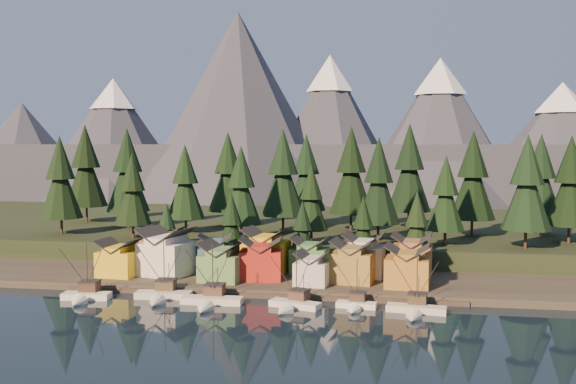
% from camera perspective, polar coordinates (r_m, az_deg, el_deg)
% --- Properties ---
extents(ground, '(500.00, 500.00, 0.00)m').
position_cam_1_polar(ground, '(113.33, -4.23, -11.14)').
color(ground, black).
rests_on(ground, ground).
extents(shore_strip, '(400.00, 50.00, 1.50)m').
position_cam_1_polar(shore_strip, '(151.27, -0.60, -6.91)').
color(shore_strip, '#312B24').
rests_on(shore_strip, ground).
extents(hillside, '(420.00, 100.00, 6.00)m').
position_cam_1_polar(hillside, '(199.66, 1.94, -3.53)').
color(hillside, black).
rests_on(hillside, ground).
extents(dock, '(80.00, 4.00, 1.00)m').
position_cam_1_polar(dock, '(128.78, -2.46, -9.02)').
color(dock, '#42382F').
rests_on(dock, ground).
extents(mountain_ridge, '(560.00, 190.00, 90.00)m').
position_cam_1_polar(mountain_ridge, '(321.12, 4.14, 3.54)').
color(mountain_ridge, '#424555').
rests_on(mountain_ridge, ground).
extents(boat_0, '(9.73, 10.42, 12.26)m').
position_cam_1_polar(boat_0, '(130.95, -17.66, -8.12)').
color(boat_0, white).
rests_on(boat_0, ground).
extents(boat_1, '(11.45, 12.30, 12.57)m').
position_cam_1_polar(boat_1, '(127.85, -11.17, -8.35)').
color(boat_1, beige).
rests_on(boat_1, ground).
extents(boat_2, '(11.95, 12.97, 12.52)m').
position_cam_1_polar(boat_2, '(122.05, -6.94, -8.94)').
color(boat_2, beige).
rests_on(boat_2, ground).
extents(boat_4, '(10.26, 10.75, 11.46)m').
position_cam_1_polar(boat_4, '(118.76, 0.40, -9.32)').
color(boat_4, silver).
rests_on(boat_4, ground).
extents(boat_5, '(7.77, 8.32, 10.08)m').
position_cam_1_polar(boat_5, '(119.54, 6.04, -9.32)').
color(boat_5, white).
rests_on(boat_5, ground).
extents(boat_6, '(11.17, 11.93, 11.55)m').
position_cam_1_polar(boat_6, '(117.57, 11.28, -9.59)').
color(boat_6, beige).
rests_on(boat_6, ground).
extents(house_front_0, '(8.53, 8.13, 7.95)m').
position_cam_1_polar(house_front_0, '(144.59, -14.82, -5.59)').
color(house_front_0, gold).
rests_on(house_front_0, shore_strip).
extents(house_front_1, '(11.96, 11.67, 10.34)m').
position_cam_1_polar(house_front_1, '(143.28, -10.77, -5.11)').
color(house_front_1, silver).
rests_on(house_front_1, shore_strip).
extents(house_front_2, '(9.19, 9.25, 8.25)m').
position_cam_1_polar(house_front_2, '(135.76, -5.87, -6.04)').
color(house_front_2, '#558246').
rests_on(house_front_2, shore_strip).
extents(house_front_3, '(9.70, 9.34, 8.93)m').
position_cam_1_polar(house_front_3, '(136.82, -2.42, -5.79)').
color(house_front_3, '#A52219').
rests_on(house_front_3, shore_strip).
extents(house_front_4, '(7.40, 7.87, 6.79)m').
position_cam_1_polar(house_front_4, '(131.48, 2.19, -6.71)').
color(house_front_4, beige).
rests_on(house_front_4, shore_strip).
extents(house_front_5, '(9.40, 8.73, 8.91)m').
position_cam_1_polar(house_front_5, '(134.01, 5.76, -6.03)').
color(house_front_5, olive).
rests_on(house_front_5, shore_strip).
extents(house_front_6, '(9.30, 8.87, 8.60)m').
position_cam_1_polar(house_front_6, '(131.23, 10.56, -6.37)').
color(house_front_6, '#A26F29').
rests_on(house_front_6, shore_strip).
extents(house_back_0, '(9.21, 8.86, 9.84)m').
position_cam_1_polar(house_back_0, '(149.44, -10.94, -4.83)').
color(house_back_0, '#AC763D').
rests_on(house_back_0, shore_strip).
extents(house_back_1, '(8.93, 9.00, 8.40)m').
position_cam_1_polar(house_back_1, '(145.39, -6.46, -5.33)').
color(house_back_1, '#335B7A').
rests_on(house_back_1, shore_strip).
extents(house_back_2, '(10.43, 9.77, 9.97)m').
position_cam_1_polar(house_back_2, '(143.43, -1.97, -5.10)').
color(house_back_2, gold).
rests_on(house_back_2, shore_strip).
extents(house_back_3, '(8.53, 7.73, 8.10)m').
position_cam_1_polar(house_back_3, '(142.70, 1.94, -5.55)').
color(house_back_3, '#427B43').
rests_on(house_back_3, shore_strip).
extents(house_back_4, '(9.40, 9.09, 9.31)m').
position_cam_1_polar(house_back_4, '(140.57, 6.76, -5.47)').
color(house_back_4, silver).
rests_on(house_back_4, shore_strip).
extents(house_back_5, '(9.09, 9.19, 9.35)m').
position_cam_1_polar(house_back_5, '(141.31, 10.94, -5.46)').
color(house_back_5, '#905E33').
rests_on(house_back_5, shore_strip).
extents(tree_hill_0, '(11.35, 11.35, 26.44)m').
position_cam_1_polar(tree_hill_0, '(181.26, -19.57, 0.98)').
color(tree_hill_0, '#332319').
rests_on(tree_hill_0, hillside).
extents(tree_hill_1, '(12.37, 12.37, 28.81)m').
position_cam_1_polar(tree_hill_1, '(190.19, -14.07, 1.63)').
color(tree_hill_1, '#332319').
rests_on(tree_hill_1, hillside).
extents(tree_hill_2, '(9.40, 9.40, 21.89)m').
position_cam_1_polar(tree_hill_2, '(168.12, -13.65, 0.01)').
color(tree_hill_2, '#332319').
rests_on(tree_hill_2, hillside).
extents(tree_hill_3, '(10.36, 10.36, 24.14)m').
position_cam_1_polar(tree_hill_3, '(175.65, -9.11, 0.66)').
color(tree_hill_3, '#332319').
rests_on(tree_hill_3, hillside).
extents(tree_hill_4, '(11.92, 11.92, 27.77)m').
position_cam_1_polar(tree_hill_4, '(187.58, -5.34, 1.53)').
color(tree_hill_4, '#332319').
rests_on(tree_hill_4, hillside).
extents(tree_hill_5, '(10.21, 10.21, 23.78)m').
position_cam_1_polar(tree_hill_5, '(161.05, -4.18, 0.31)').
color(tree_hill_5, '#332319').
rests_on(tree_hill_5, hillside).
extents(tree_hill_6, '(12.18, 12.18, 28.38)m').
position_cam_1_polar(tree_hill_6, '(173.92, -0.45, 1.45)').
color(tree_hill_6, '#332319').
rests_on(tree_hill_6, hillside).
extents(tree_hill_7, '(8.27, 8.27, 19.26)m').
position_cam_1_polar(tree_hill_7, '(155.98, 2.09, -0.72)').
color(tree_hill_7, '#332319').
rests_on(tree_hill_7, hillside).
extents(tree_hill_8, '(12.48, 12.48, 29.07)m').
position_cam_1_polar(tree_hill_8, '(178.67, 5.64, 1.62)').
color(tree_hill_8, '#332319').
rests_on(tree_hill_8, hillside).
extents(tree_hill_9, '(11.15, 11.15, 25.97)m').
position_cam_1_polar(tree_hill_9, '(161.43, 8.06, 0.71)').
color(tree_hill_9, '#332319').
rests_on(tree_hill_9, hillside).
extents(tree_hill_10, '(12.92, 12.92, 30.09)m').
position_cam_1_polar(tree_hill_10, '(186.27, 10.73, 1.85)').
color(tree_hill_10, '#332319').
rests_on(tree_hill_10, hillside).
extents(tree_hill_11, '(9.23, 9.23, 21.51)m').
position_cam_1_polar(tree_hill_11, '(157.00, 13.85, -0.36)').
color(tree_hill_11, '#332319').
rests_on(tree_hill_11, hillside).
extents(tree_hill_12, '(11.91, 11.91, 27.75)m').
position_cam_1_polar(tree_hill_12, '(173.44, 16.11, 1.15)').
color(tree_hill_12, '#332319').
rests_on(tree_hill_12, hillside).
extents(tree_hill_13, '(11.37, 11.37, 26.49)m').
position_cam_1_polar(tree_hill_13, '(157.22, 20.47, 0.50)').
color(tree_hill_13, '#332319').
rests_on(tree_hill_13, hillside).
extents(tree_hill_14, '(11.57, 11.57, 26.94)m').
position_cam_1_polar(tree_hill_14, '(182.28, 21.52, 1.03)').
color(tree_hill_14, '#332319').
rests_on(tree_hill_14, hillside).
extents(tree_hill_15, '(11.68, 11.68, 27.20)m').
position_cam_1_polar(tree_hill_15, '(190.11, 1.63, 1.49)').
color(tree_hill_15, '#332319').
rests_on(tree_hill_15, hillside).
extents(tree_hill_16, '(12.96, 12.96, 30.19)m').
position_cam_1_polar(tree_hill_16, '(206.90, -17.54, 1.97)').
color(tree_hill_16, '#332319').
rests_on(tree_hill_16, hillside).
extents(tree_hill_17, '(11.32, 11.32, 26.36)m').
position_cam_1_polar(tree_hill_17, '(169.59, 23.82, 0.63)').
color(tree_hill_17, '#332319').
rests_on(tree_hill_17, hillside).
extents(tree_shore_0, '(6.29, 6.29, 14.66)m').
position_cam_1_polar(tree_shore_0, '(157.15, -10.72, -3.33)').
color(tree_shore_0, '#332319').
rests_on(tree_shore_0, shore_strip).
extents(tree_shore_1, '(7.44, 7.44, 17.33)m').
position_cam_1_polar(tree_shore_1, '(152.19, -5.06, -2.97)').
color(tree_shore_1, '#332319').
rests_on(tree_shore_1, shore_strip).
extents(tree_shore_2, '(6.73, 6.73, 15.69)m').
position_cam_1_polar(tree_shore_2, '(148.95, 1.30, -3.46)').
color(tree_shore_2, '#332319').
rests_on(tree_shore_2, shore_strip).
extents(tree_shore_3, '(7.23, 7.23, 16.83)m').
position_cam_1_polar(tree_shore_3, '(147.53, 6.70, -3.32)').
color(tree_shore_3, '#332319').
rests_on(tree_shore_3, shore_strip).
extents(tree_shore_4, '(7.81, 7.81, 18.20)m').
position_cam_1_polar(tree_shore_4, '(147.34, 11.37, -3.09)').
color(tree_shore_4, '#332319').
rests_on(tree_shore_4, shore_strip).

